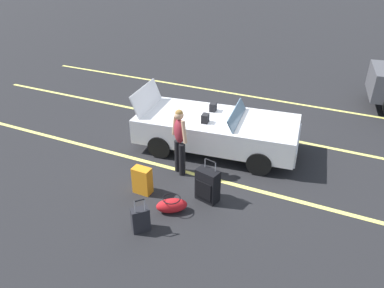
% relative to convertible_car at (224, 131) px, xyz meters
% --- Properties ---
extents(ground_plane, '(80.00, 80.00, 0.00)m').
position_rel_convertible_car_xyz_m(ground_plane, '(-0.20, -0.02, -0.59)').
color(ground_plane, black).
extents(lot_line_near, '(18.00, 0.12, 0.01)m').
position_rel_convertible_car_xyz_m(lot_line_near, '(-0.20, -1.36, -0.59)').
color(lot_line_near, '#EAE066').
rests_on(lot_line_near, ground_plane).
extents(lot_line_mid, '(18.00, 0.12, 0.01)m').
position_rel_convertible_car_xyz_m(lot_line_mid, '(-0.20, 1.34, -0.59)').
color(lot_line_mid, '#EAE066').
rests_on(lot_line_mid, ground_plane).
extents(lot_line_far, '(18.00, 0.12, 0.01)m').
position_rel_convertible_car_xyz_m(lot_line_far, '(-0.20, 4.04, -0.59)').
color(lot_line_far, '#EAE066').
rests_on(lot_line_far, ground_plane).
extents(convertible_car, '(4.33, 2.23, 1.52)m').
position_rel_convertible_car_xyz_m(convertible_car, '(0.00, 0.00, 0.00)').
color(convertible_car, silver).
rests_on(convertible_car, ground_plane).
extents(suitcase_large_black, '(0.53, 0.39, 0.96)m').
position_rel_convertible_car_xyz_m(suitcase_large_black, '(0.44, -2.12, -0.22)').
color(suitcase_large_black, black).
rests_on(suitcase_large_black, ground_plane).
extents(suitcase_medium_bright, '(0.40, 0.27, 0.62)m').
position_rel_convertible_car_xyz_m(suitcase_medium_bright, '(-0.96, -2.47, -0.28)').
color(suitcase_medium_bright, orange).
rests_on(suitcase_medium_bright, ground_plane).
extents(suitcase_small_carryon, '(0.38, 0.38, 0.77)m').
position_rel_convertible_car_xyz_m(suitcase_small_carryon, '(-0.35, -3.53, -0.34)').
color(suitcase_small_carryon, black).
rests_on(suitcase_small_carryon, ground_plane).
extents(duffel_bag, '(0.70, 0.60, 0.34)m').
position_rel_convertible_car_xyz_m(duffel_bag, '(-0.06, -2.80, -0.43)').
color(duffel_bag, red).
rests_on(duffel_bag, ground_plane).
extents(traveler_person, '(0.56, 0.39, 1.65)m').
position_rel_convertible_car_xyz_m(traveler_person, '(-0.56, -1.42, 0.34)').
color(traveler_person, black).
rests_on(traveler_person, ground_plane).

